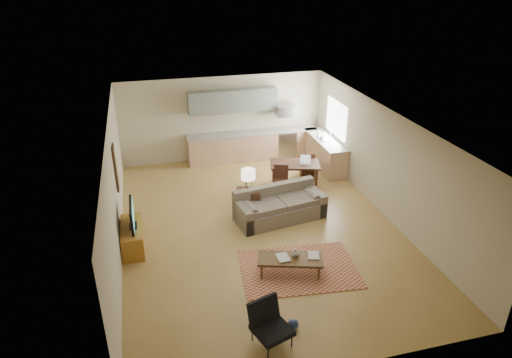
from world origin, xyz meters
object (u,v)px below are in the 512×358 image
object	(u,v)px
coffee_table	(290,266)
tv_credenza	(133,237)
sofa	(280,205)
console_table	(249,203)
armchair	(272,327)
dining_table	(294,174)

from	to	relation	value
coffee_table	tv_credenza	bearing A→B (deg)	167.06
sofa	tv_credenza	distance (m)	3.63
tv_credenza	console_table	xyz separation A→B (m)	(2.87, 0.76, 0.08)
sofa	console_table	bearing A→B (deg)	144.63
coffee_table	armchair	size ratio (longest dim) A/B	1.73
armchair	dining_table	size ratio (longest dim) A/B	0.56
armchair	tv_credenza	size ratio (longest dim) A/B	0.63
tv_credenza	coffee_table	bearing A→B (deg)	-30.02
sofa	console_table	world-z (taller)	sofa
sofa	tv_credenza	size ratio (longest dim) A/B	1.90
coffee_table	armchair	xyz separation A→B (m)	(-0.90, -1.75, 0.18)
console_table	armchair	bearing A→B (deg)	-79.46
tv_credenza	dining_table	world-z (taller)	dining_table
sofa	tv_credenza	world-z (taller)	sofa
sofa	console_table	xyz separation A→B (m)	(-0.73, 0.35, -0.04)
dining_table	armchair	bearing A→B (deg)	-97.10
console_table	dining_table	distance (m)	2.17
armchair	console_table	size ratio (longest dim) A/B	1.06
sofa	tv_credenza	bearing A→B (deg)	176.84
console_table	dining_table	bearing A→B (deg)	57.87
sofa	dining_table	size ratio (longest dim) A/B	1.68
armchair	tv_credenza	xyz separation A→B (m)	(-2.22, 3.56, -0.10)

